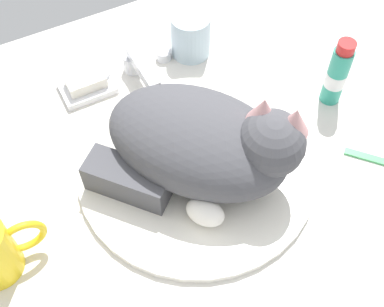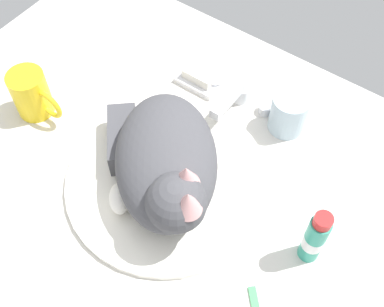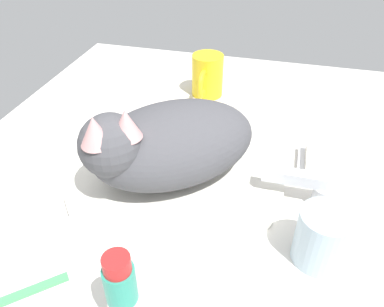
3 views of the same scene
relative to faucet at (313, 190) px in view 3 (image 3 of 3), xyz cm
name	(u,v)px [view 3 (image 3 of 3)]	position (x,y,z in cm)	size (l,w,h in cm)	color
ground_plane	(175,185)	(0.00, -22.43, -3.97)	(110.00, 82.50, 3.00)	silver
sink_basin	(175,176)	(0.00, -22.43, -1.88)	(36.50, 36.50, 1.19)	white
faucet	(313,190)	(0.00, 0.00, 0.00)	(14.73, 11.59, 5.45)	silver
cat	(166,143)	(0.68, -23.59, 5.31)	(31.91, 31.83, 15.82)	#4C4C51
coffee_mug	(207,76)	(-31.04, -24.00, 2.32)	(11.49, 7.11, 9.58)	yellow
rinse_cup	(322,237)	(11.00, 0.95, 1.56)	(7.02, 7.02, 8.06)	silver
soap_dish	(316,165)	(-9.14, 0.80, -1.87)	(9.00, 6.40, 1.20)	white
soap_bar	(318,158)	(-9.14, 0.80, -0.25)	(6.47, 4.07, 2.03)	white
toothpaste_bottle	(123,299)	(26.88, -20.00, 3.40)	(3.44, 3.44, 12.65)	teal
toothbrush	(4,300)	(27.58, -35.94, -1.94)	(10.13, 10.94, 1.60)	#4CB266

